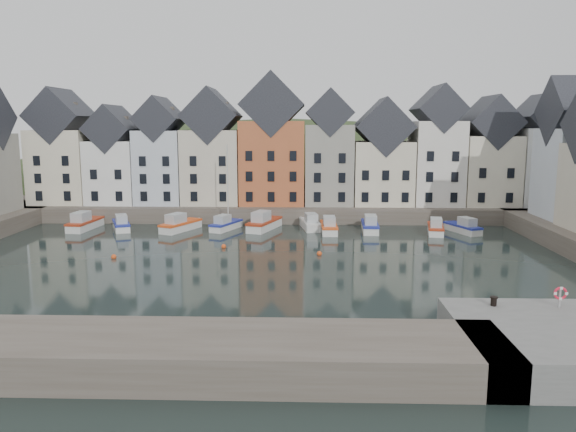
{
  "coord_description": "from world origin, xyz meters",
  "views": [
    {
      "loc": [
        4.54,
        -49.51,
        12.85
      ],
      "look_at": [
        2.85,
        6.0,
        3.77
      ],
      "focal_mm": 35.0,
      "sensor_mm": 36.0,
      "label": 1
    }
  ],
  "objects_px": {
    "mooring_bollard": "(494,301)",
    "life_ring_post": "(560,294)",
    "boat_d": "(225,224)",
    "boat_a": "(84,223)"
  },
  "relations": [
    {
      "from": "boat_d",
      "to": "mooring_bollard",
      "type": "distance_m",
      "value": 40.7
    },
    {
      "from": "boat_a",
      "to": "mooring_bollard",
      "type": "relative_size",
      "value": 12.02
    },
    {
      "from": "boat_d",
      "to": "boat_a",
      "type": "bearing_deg",
      "value": -157.31
    },
    {
      "from": "boat_d",
      "to": "life_ring_post",
      "type": "distance_m",
      "value": 43.06
    },
    {
      "from": "boat_a",
      "to": "boat_d",
      "type": "distance_m",
      "value": 17.5
    },
    {
      "from": "boat_a",
      "to": "mooring_bollard",
      "type": "bearing_deg",
      "value": -36.65
    },
    {
      "from": "boat_d",
      "to": "life_ring_post",
      "type": "relative_size",
      "value": 8.18
    },
    {
      "from": "boat_a",
      "to": "boat_d",
      "type": "height_order",
      "value": "boat_d"
    },
    {
      "from": "boat_a",
      "to": "life_ring_post",
      "type": "height_order",
      "value": "life_ring_post"
    },
    {
      "from": "mooring_bollard",
      "to": "life_ring_post",
      "type": "height_order",
      "value": "life_ring_post"
    }
  ]
}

